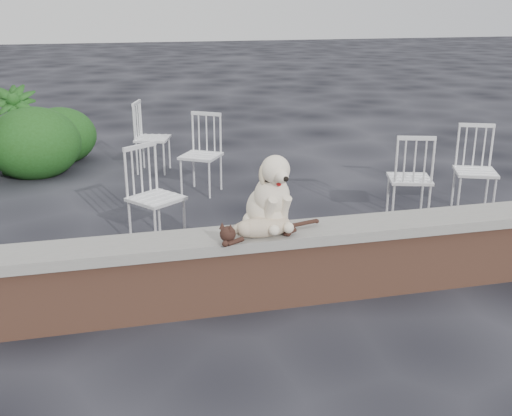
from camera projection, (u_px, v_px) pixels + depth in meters
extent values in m
plane|color=black|center=(268.00, 301.00, 4.80)|extent=(60.00, 60.00, 0.00)
cube|color=brown|center=(268.00, 272.00, 4.72)|extent=(6.00, 0.30, 0.50)
cube|color=slate|center=(268.00, 236.00, 4.62)|extent=(6.20, 0.40, 0.08)
imported|color=#1A4212|center=(14.00, 130.00, 8.17)|extent=(0.72, 0.72, 1.14)
ellipsoid|color=#1A4212|center=(34.00, 144.00, 8.07)|extent=(1.20, 1.10, 0.95)
ellipsoid|color=#1A4212|center=(60.00, 136.00, 8.83)|extent=(1.02, 0.93, 0.81)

